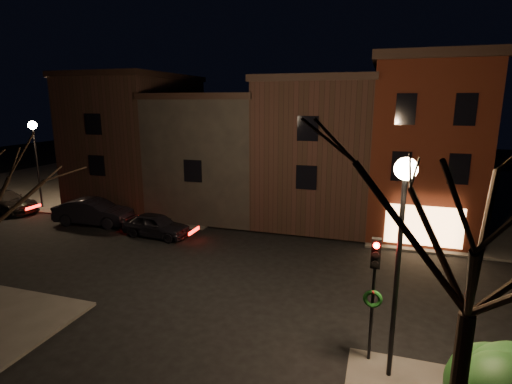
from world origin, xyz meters
TOP-DOWN VIEW (x-y plane):
  - ground at (0.00, 0.00)m, footprint 120.00×120.00m
  - sidewalk_far_left at (-20.00, 20.00)m, footprint 30.00×30.00m
  - corner_building at (8.00, 9.47)m, footprint 6.50×8.50m
  - row_building_a at (1.50, 10.50)m, footprint 7.30×10.30m
  - row_building_b at (-5.75, 10.50)m, footprint 7.80×10.30m
  - row_building_c at (-13.00, 10.50)m, footprint 7.30×10.30m
  - street_lamp_near at (6.20, -6.00)m, footprint 0.60×0.60m
  - street_lamp_far at (-19.00, 6.20)m, footprint 0.60×0.60m
  - traffic_signal at (5.60, -5.51)m, footprint 0.58×0.38m
  - bare_tree_right at (7.50, -8.50)m, footprint 6.40×6.40m
  - parked_car_a at (-7.15, 3.11)m, footprint 4.34×2.05m
  - parked_car_b at (-12.39, 4.00)m, footprint 5.32×2.28m
  - parked_car_c at (-20.84, 4.50)m, footprint 5.64×2.58m

SIDE VIEW (x-z plane):
  - ground at x=0.00m, z-range 0.00..0.00m
  - sidewalk_far_left at x=-20.00m, z-range 0.00..0.12m
  - parked_car_a at x=-7.15m, z-range 0.00..1.43m
  - parked_car_c at x=-20.84m, z-range 0.00..1.60m
  - parked_car_b at x=-12.39m, z-range 0.00..1.71m
  - traffic_signal at x=5.60m, z-range 0.78..4.83m
  - row_building_b at x=-5.75m, z-range 0.13..8.53m
  - row_building_a at x=1.50m, z-range 0.13..9.53m
  - row_building_c at x=-13.00m, z-range 0.13..10.03m
  - street_lamp_near at x=6.20m, z-range 1.94..8.42m
  - street_lamp_far at x=-19.00m, z-range 1.94..8.42m
  - corner_building at x=8.00m, z-range 0.15..10.65m
  - bare_tree_right at x=7.50m, z-range 1.90..10.40m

